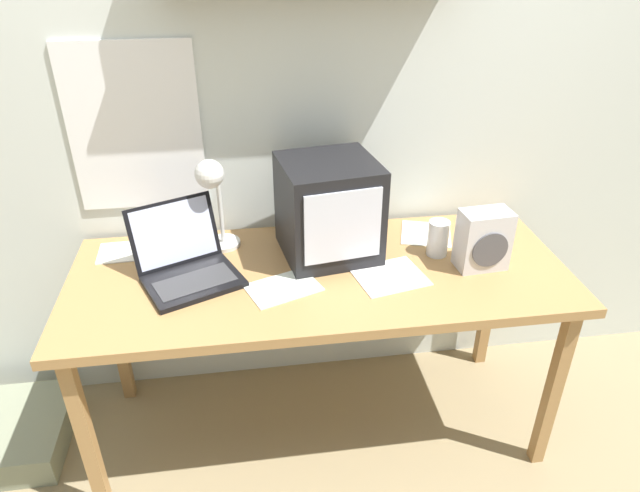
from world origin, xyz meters
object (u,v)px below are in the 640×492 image
(loose_paper_near_laptop, at_px, (426,234))
(floor_cushion, at_px, (10,434))
(desk_lamp, at_px, (213,189))
(corner_desk, at_px, (320,286))
(laptop, at_px, (185,260))
(loose_paper_near_monitor, at_px, (283,288))
(space_heater, at_px, (483,240))
(printed_handout, at_px, (390,276))
(open_notebook, at_px, (135,251))
(juice_glass, at_px, (438,240))
(crt_monitor, at_px, (329,209))

(loose_paper_near_laptop, height_order, floor_cushion, loose_paper_near_laptop)
(desk_lamp, xyz_separation_m, loose_paper_near_laptop, (0.79, 0.01, -0.25))
(corner_desk, xyz_separation_m, desk_lamp, (-0.35, 0.19, 0.31))
(laptop, bearing_deg, desk_lamp, 30.62)
(corner_desk, height_order, loose_paper_near_monitor, loose_paper_near_monitor)
(space_heater, xyz_separation_m, floor_cushion, (-1.77, 0.11, -0.79))
(corner_desk, distance_m, desk_lamp, 0.50)
(loose_paper_near_monitor, bearing_deg, printed_handout, 2.63)
(corner_desk, height_order, open_notebook, open_notebook)
(laptop, distance_m, juice_glass, 0.89)
(corner_desk, height_order, crt_monitor, crt_monitor)
(crt_monitor, relative_size, juice_glass, 2.77)
(loose_paper_near_monitor, bearing_deg, crt_monitor, 49.27)
(loose_paper_near_monitor, bearing_deg, desk_lamp, 127.57)
(floor_cushion, bearing_deg, open_notebook, 16.57)
(laptop, relative_size, loose_paper_near_laptop, 1.67)
(laptop, relative_size, desk_lamp, 1.10)
(laptop, xyz_separation_m, loose_paper_near_monitor, (0.32, -0.13, -0.06))
(printed_handout, bearing_deg, desk_lamp, 155.83)
(desk_lamp, relative_size, floor_cushion, 0.83)
(laptop, bearing_deg, printed_handout, -32.79)
(open_notebook, bearing_deg, desk_lamp, -7.69)
(loose_paper_near_monitor, height_order, open_notebook, same)
(loose_paper_near_laptop, distance_m, open_notebook, 1.10)
(desk_lamp, height_order, loose_paper_near_monitor, desk_lamp)
(loose_paper_near_laptop, bearing_deg, crt_monitor, -169.05)
(laptop, bearing_deg, loose_paper_near_monitor, -45.33)
(space_heater, bearing_deg, loose_paper_near_laptop, 110.22)
(corner_desk, relative_size, desk_lamp, 4.78)
(loose_paper_near_laptop, bearing_deg, printed_handout, -127.93)
(corner_desk, relative_size, crt_monitor, 4.71)
(desk_lamp, bearing_deg, corner_desk, -6.61)
(crt_monitor, relative_size, loose_paper_near_laptop, 1.54)
(juice_glass, relative_size, loose_paper_near_monitor, 0.49)
(desk_lamp, bearing_deg, floor_cushion, -149.94)
(open_notebook, bearing_deg, space_heater, -12.88)
(laptop, relative_size, juice_glass, 3.01)
(open_notebook, bearing_deg, corner_desk, -19.36)
(space_heater, relative_size, loose_paper_near_monitor, 0.78)
(corner_desk, relative_size, loose_paper_near_monitor, 6.35)
(desk_lamp, relative_size, space_heater, 1.70)
(open_notebook, relative_size, floor_cushion, 0.61)
(crt_monitor, relative_size, printed_handout, 1.38)
(printed_handout, relative_size, open_notebook, 1.00)
(space_heater, bearing_deg, juice_glass, 135.99)
(desk_lamp, relative_size, open_notebook, 1.37)
(desk_lamp, xyz_separation_m, floor_cushion, (-0.87, -0.12, -0.93))
(space_heater, relative_size, printed_handout, 0.80)
(crt_monitor, xyz_separation_m, floor_cushion, (-1.26, -0.06, -0.86))
(loose_paper_near_monitor, distance_m, printed_handout, 0.37)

